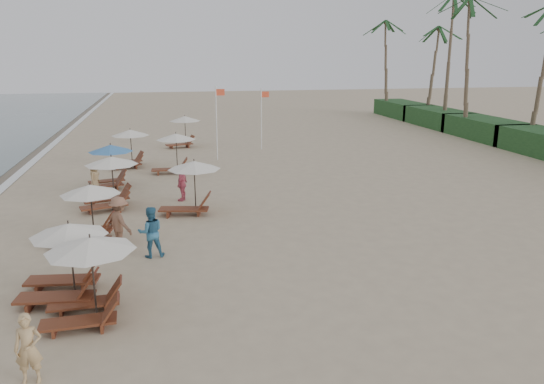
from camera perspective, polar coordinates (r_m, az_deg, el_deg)
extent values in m
plane|color=tan|center=(17.02, -0.35, -8.06)|extent=(160.00, 160.00, 0.00)
cube|color=#193D1C|center=(45.39, 22.08, 6.37)|extent=(3.20, 8.00, 1.60)
cube|color=#193D1C|center=(51.74, 17.51, 7.68)|extent=(3.20, 8.00, 1.60)
cube|color=#193D1C|center=(58.36, 13.94, 8.67)|extent=(3.20, 8.00, 1.60)
cylinder|color=brown|center=(42.33, 26.67, 10.96)|extent=(0.36, 0.36, 9.80)
cylinder|color=brown|center=(45.55, 20.83, 12.22)|extent=(0.36, 0.36, 10.60)
cylinder|color=brown|center=(50.46, 18.57, 13.03)|extent=(0.36, 0.36, 11.40)
cylinder|color=brown|center=(55.48, 16.57, 12.03)|extent=(0.36, 0.36, 9.00)
cylinder|color=brown|center=(59.35, 12.63, 12.81)|extent=(0.36, 0.36, 9.80)
cylinder|color=black|center=(14.16, -18.73, -9.06)|extent=(0.05, 0.05, 2.15)
cone|color=white|center=(13.81, -19.07, -5.35)|extent=(2.23, 2.23, 0.35)
cylinder|color=black|center=(15.68, -20.83, -7.05)|extent=(0.05, 0.05, 2.07)
cone|color=white|center=(15.37, -21.15, -3.81)|extent=(2.08, 2.08, 0.35)
cylinder|color=black|center=(19.93, -18.87, -2.31)|extent=(0.05, 0.05, 2.04)
cone|color=white|center=(19.69, -19.09, 0.26)|extent=(2.10, 2.10, 0.35)
cylinder|color=black|center=(24.00, -16.81, 0.91)|extent=(0.05, 0.05, 2.22)
cone|color=white|center=(23.78, -17.00, 3.27)|extent=(2.27, 2.27, 0.35)
cylinder|color=black|center=(27.73, -16.93, 2.60)|extent=(0.05, 0.05, 2.12)
cone|color=teal|center=(27.55, -17.07, 4.55)|extent=(2.21, 2.21, 0.35)
cylinder|color=black|center=(32.52, -14.97, 4.52)|extent=(0.05, 0.05, 2.17)
cone|color=white|center=(32.37, -15.09, 6.23)|extent=(2.23, 2.23, 0.35)
cylinder|color=black|center=(22.63, -8.33, 0.48)|extent=(0.05, 0.05, 2.15)
cone|color=white|center=(22.41, -8.43, 2.90)|extent=(2.24, 2.24, 0.35)
cylinder|color=black|center=(30.51, -10.27, 4.11)|extent=(0.05, 0.05, 2.15)
cone|color=white|center=(30.35, -10.35, 5.92)|extent=(2.24, 2.24, 0.35)
cylinder|color=black|center=(38.84, -9.36, 6.42)|extent=(0.05, 0.05, 2.15)
cone|color=white|center=(38.71, -9.42, 7.84)|extent=(2.24, 2.24, 0.35)
imported|color=tan|center=(12.28, -24.86, -15.13)|extent=(0.56, 0.37, 1.53)
imported|color=#2C6586|center=(17.97, -12.99, -4.24)|extent=(0.91, 0.74, 1.73)
imported|color=brown|center=(19.04, -16.16, -3.19)|extent=(1.26, 1.36, 1.84)
imported|color=#C34E64|center=(24.53, -9.70, 0.85)|extent=(0.74, 1.00, 1.57)
imported|color=#A08256|center=(26.92, -18.66, 1.46)|extent=(0.66, 0.84, 1.52)
cylinder|color=silver|center=(33.46, -6.03, 7.38)|extent=(0.08, 0.08, 4.66)
cube|color=#E54C2B|center=(33.29, -5.63, 10.69)|extent=(0.55, 0.02, 0.40)
cylinder|color=silver|center=(37.15, -1.17, 7.86)|extent=(0.08, 0.08, 4.24)
cube|color=#E54C2B|center=(37.03, -0.75, 10.52)|extent=(0.55, 0.02, 0.40)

